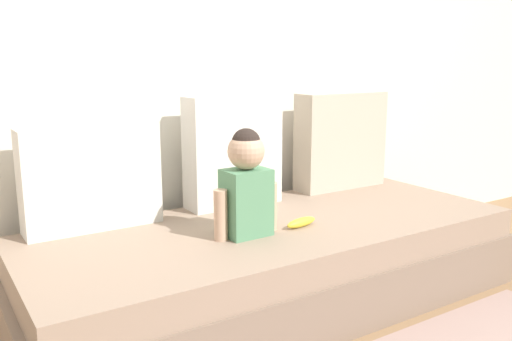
% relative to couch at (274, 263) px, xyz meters
% --- Properties ---
extents(ground_plane, '(12.00, 12.00, 0.00)m').
position_rel_couch_xyz_m(ground_plane, '(0.00, 0.00, -0.19)').
color(ground_plane, '#93704C').
extents(back_wall, '(5.47, 0.10, 2.30)m').
position_rel_couch_xyz_m(back_wall, '(0.00, 0.59, 0.96)').
color(back_wall, silver).
rests_on(back_wall, ground).
extents(couch, '(2.27, 0.93, 0.38)m').
position_rel_couch_xyz_m(couch, '(0.00, 0.00, 0.00)').
color(couch, '#826C5B').
rests_on(couch, ground).
extents(throw_pillow_left, '(0.58, 0.16, 0.45)m').
position_rel_couch_xyz_m(throw_pillow_left, '(-0.70, 0.36, 0.42)').
color(throw_pillow_left, silver).
rests_on(throw_pillow_left, couch).
extents(throw_pillow_center, '(0.48, 0.16, 0.55)m').
position_rel_couch_xyz_m(throw_pillow_center, '(0.00, 0.36, 0.47)').
color(throw_pillow_center, silver).
rests_on(throw_pillow_center, couch).
extents(throw_pillow_right, '(0.55, 0.16, 0.54)m').
position_rel_couch_xyz_m(throw_pillow_right, '(0.70, 0.36, 0.46)').
color(throw_pillow_right, '#C1B29E').
rests_on(throw_pillow_right, couch).
extents(toddler, '(0.30, 0.15, 0.45)m').
position_rel_couch_xyz_m(toddler, '(-0.20, -0.08, 0.41)').
color(toddler, '#568E66').
rests_on(toddler, couch).
extents(banana, '(0.17, 0.07, 0.04)m').
position_rel_couch_xyz_m(banana, '(0.06, -0.12, 0.21)').
color(banana, yellow).
rests_on(banana, couch).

